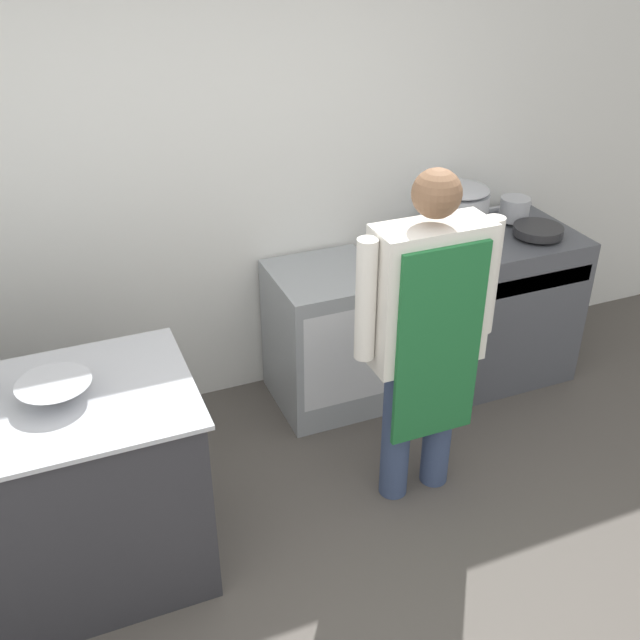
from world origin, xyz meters
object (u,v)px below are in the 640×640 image
Objects in this scene: fridge_unit at (326,338)px; person_cook at (427,323)px; mixing_bowl at (55,391)px; sauce_pot at (515,209)px; stove at (489,304)px; saute_pan at (538,230)px; stock_pot at (459,207)px.

fridge_unit is 1.03m from person_cook.
mixing_bowl is (-1.46, -0.79, 0.55)m from fridge_unit.
fridge_unit is 2.88× the size of mixing_bowl.
person_cook is at bearing -140.20° from sauce_pot.
person_cook reaches higher than mixing_bowl.
mixing_bowl is at bearing -163.97° from stove.
stock_pot is at bearing 148.47° from saute_pan.
stove is 1.12× the size of fridge_unit.
stock_pot is 0.39m from sauce_pot.
stock_pot is (0.84, 0.05, 0.65)m from fridge_unit.
stove is 0.58m from sauce_pot.
stove is 3.24× the size of mixing_bowl.
mixing_bowl is 2.45m from stock_pot.
stove is at bearing 16.03° from mixing_bowl.
person_cook reaches higher than sauce_pot.
saute_pan is at bearing -90.00° from sauce_pot.
saute_pan is at bearing -8.66° from fridge_unit.
person_cook reaches higher than stove.
mixing_bowl reaches higher than saute_pan.
mixing_bowl reaches higher than stove.
person_cook is 5.04× the size of stock_pot.
sauce_pot reaches higher than mixing_bowl.
sauce_pot is at bearing 33.34° from stove.
saute_pan is 0.24m from sauce_pot.
mixing_bowl is 2.81m from sauce_pot.
sauce_pot reaches higher than fridge_unit.
person_cook is at bearing -139.06° from stove.
fridge_unit is 1.06m from stock_pot.
stock_pot is (0.71, 0.92, 0.11)m from person_cook.
sauce_pot is at bearing 39.80° from person_cook.
person_cook is 1.17m from stock_pot.
fridge_unit is (-1.04, 0.07, -0.04)m from stove.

